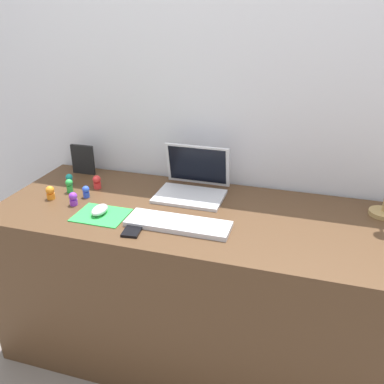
{
  "coord_description": "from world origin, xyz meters",
  "views": [
    {
      "loc": [
        0.41,
        -1.47,
        1.53
      ],
      "look_at": [
        -0.03,
        0.0,
        0.83
      ],
      "focal_mm": 38.71,
      "sensor_mm": 36.0,
      "label": 1
    }
  ],
  "objects_px": {
    "mouse": "(100,210)",
    "toy_figurine_green": "(69,185)",
    "toy_figurine_teal": "(69,179)",
    "laptop": "(193,182)",
    "cell_phone": "(134,228)",
    "toy_figurine_orange": "(50,192)",
    "toy_figurine_purple": "(73,199)",
    "keyboard": "(178,224)",
    "picture_frame": "(83,160)",
    "toy_figurine_blue": "(86,191)",
    "toy_figurine_red": "(97,182)"
  },
  "relations": [
    {
      "from": "toy_figurine_orange",
      "to": "toy_figurine_purple",
      "type": "relative_size",
      "value": 1.03
    },
    {
      "from": "mouse",
      "to": "toy_figurine_purple",
      "type": "relative_size",
      "value": 1.64
    },
    {
      "from": "toy_figurine_red",
      "to": "toy_figurine_orange",
      "type": "bearing_deg",
      "value": -130.68
    },
    {
      "from": "toy_figurine_teal",
      "to": "laptop",
      "type": "bearing_deg",
      "value": 7.82
    },
    {
      "from": "cell_phone",
      "to": "toy_figurine_green",
      "type": "xyz_separation_m",
      "value": [
        -0.42,
        0.23,
        0.03
      ]
    },
    {
      "from": "cell_phone",
      "to": "toy_figurine_teal",
      "type": "distance_m",
      "value": 0.56
    },
    {
      "from": "cell_phone",
      "to": "laptop",
      "type": "bearing_deg",
      "value": 66.64
    },
    {
      "from": "keyboard",
      "to": "toy_figurine_orange",
      "type": "xyz_separation_m",
      "value": [
        -0.62,
        0.07,
        0.02
      ]
    },
    {
      "from": "toy_figurine_orange",
      "to": "toy_figurine_green",
      "type": "bearing_deg",
      "value": 64.14
    },
    {
      "from": "picture_frame",
      "to": "toy_figurine_purple",
      "type": "bearing_deg",
      "value": -66.73
    },
    {
      "from": "toy_figurine_teal",
      "to": "cell_phone",
      "type": "bearing_deg",
      "value": -33.37
    },
    {
      "from": "mouse",
      "to": "cell_phone",
      "type": "distance_m",
      "value": 0.2
    },
    {
      "from": "toy_figurine_purple",
      "to": "keyboard",
      "type": "bearing_deg",
      "value": -5.59
    },
    {
      "from": "toy_figurine_purple",
      "to": "toy_figurine_red",
      "type": "bearing_deg",
      "value": 86.78
    },
    {
      "from": "laptop",
      "to": "toy_figurine_green",
      "type": "xyz_separation_m",
      "value": [
        -0.54,
        -0.16,
        -0.02
      ]
    },
    {
      "from": "cell_phone",
      "to": "picture_frame",
      "type": "xyz_separation_m",
      "value": [
        -0.48,
        0.46,
        0.07
      ]
    },
    {
      "from": "cell_phone",
      "to": "toy_figurine_teal",
      "type": "xyz_separation_m",
      "value": [
        -0.47,
        0.31,
        0.02
      ]
    },
    {
      "from": "mouse",
      "to": "toy_figurine_blue",
      "type": "height_order",
      "value": "toy_figurine_blue"
    },
    {
      "from": "picture_frame",
      "to": "toy_figurine_teal",
      "type": "xyz_separation_m",
      "value": [
        0.01,
        -0.15,
        -0.05
      ]
    },
    {
      "from": "keyboard",
      "to": "toy_figurine_green",
      "type": "xyz_separation_m",
      "value": [
        -0.58,
        0.16,
        0.02
      ]
    },
    {
      "from": "cell_phone",
      "to": "toy_figurine_red",
      "type": "xyz_separation_m",
      "value": [
        -0.32,
        0.31,
        0.03
      ]
    },
    {
      "from": "keyboard",
      "to": "toy_figurine_red",
      "type": "xyz_separation_m",
      "value": [
        -0.48,
        0.24,
        0.02
      ]
    },
    {
      "from": "mouse",
      "to": "toy_figurine_green",
      "type": "distance_m",
      "value": 0.29
    },
    {
      "from": "picture_frame",
      "to": "toy_figurine_green",
      "type": "xyz_separation_m",
      "value": [
        0.06,
        -0.23,
        -0.04
      ]
    },
    {
      "from": "cell_phone",
      "to": "toy_figurine_teal",
      "type": "bearing_deg",
      "value": 140.4
    },
    {
      "from": "toy_figurine_green",
      "to": "cell_phone",
      "type": "bearing_deg",
      "value": -29.01
    },
    {
      "from": "keyboard",
      "to": "mouse",
      "type": "distance_m",
      "value": 0.34
    },
    {
      "from": "picture_frame",
      "to": "toy_figurine_red",
      "type": "xyz_separation_m",
      "value": [
        0.16,
        -0.15,
        -0.04
      ]
    },
    {
      "from": "toy_figurine_purple",
      "to": "toy_figurine_blue",
      "type": "distance_m",
      "value": 0.09
    },
    {
      "from": "picture_frame",
      "to": "toy_figurine_teal",
      "type": "bearing_deg",
      "value": -86.41
    },
    {
      "from": "keyboard",
      "to": "toy_figurine_orange",
      "type": "height_order",
      "value": "toy_figurine_orange"
    },
    {
      "from": "cell_phone",
      "to": "picture_frame",
      "type": "height_order",
      "value": "picture_frame"
    },
    {
      "from": "toy_figurine_red",
      "to": "toy_figurine_teal",
      "type": "distance_m",
      "value": 0.15
    },
    {
      "from": "keyboard",
      "to": "picture_frame",
      "type": "bearing_deg",
      "value": 148.76
    },
    {
      "from": "toy_figurine_purple",
      "to": "toy_figurine_teal",
      "type": "bearing_deg",
      "value": 125.93
    },
    {
      "from": "mouse",
      "to": "toy_figurine_teal",
      "type": "bearing_deg",
      "value": 140.65
    },
    {
      "from": "toy_figurine_red",
      "to": "toy_figurine_blue",
      "type": "distance_m",
      "value": 0.1
    },
    {
      "from": "toy_figurine_orange",
      "to": "toy_figurine_blue",
      "type": "xyz_separation_m",
      "value": [
        0.14,
        0.06,
        -0.0
      ]
    },
    {
      "from": "picture_frame",
      "to": "toy_figurine_orange",
      "type": "xyz_separation_m",
      "value": [
        0.02,
        -0.31,
        -0.04
      ]
    },
    {
      "from": "mouse",
      "to": "toy_figurine_teal",
      "type": "height_order",
      "value": "toy_figurine_teal"
    },
    {
      "from": "toy_figurine_blue",
      "to": "toy_figurine_teal",
      "type": "bearing_deg",
      "value": 145.09
    },
    {
      "from": "toy_figurine_blue",
      "to": "picture_frame",
      "type": "bearing_deg",
      "value": 121.79
    },
    {
      "from": "picture_frame",
      "to": "toy_figurine_purple",
      "type": "xyz_separation_m",
      "value": [
        0.15,
        -0.34,
        -0.04
      ]
    },
    {
      "from": "laptop",
      "to": "cell_phone",
      "type": "relative_size",
      "value": 2.34
    },
    {
      "from": "keyboard",
      "to": "picture_frame",
      "type": "relative_size",
      "value": 2.73
    },
    {
      "from": "cell_phone",
      "to": "toy_figurine_orange",
      "type": "xyz_separation_m",
      "value": [
        -0.47,
        0.15,
        0.03
      ]
    },
    {
      "from": "cell_phone",
      "to": "toy_figurine_green",
      "type": "relative_size",
      "value": 2.0
    },
    {
      "from": "toy_figurine_purple",
      "to": "toy_figurine_orange",
      "type": "bearing_deg",
      "value": 169.16
    },
    {
      "from": "picture_frame",
      "to": "toy_figurine_blue",
      "type": "height_order",
      "value": "picture_frame"
    },
    {
      "from": "mouse",
      "to": "toy_figurine_red",
      "type": "distance_m",
      "value": 0.27
    }
  ]
}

